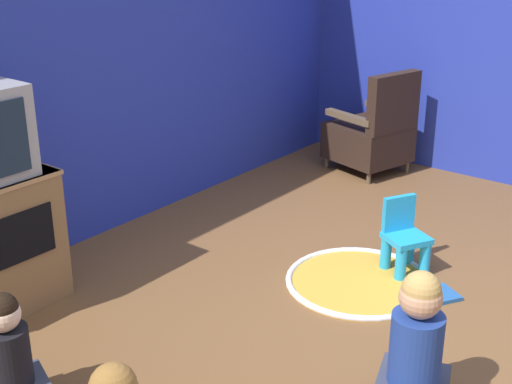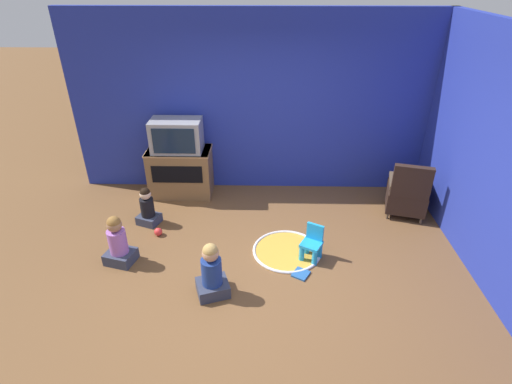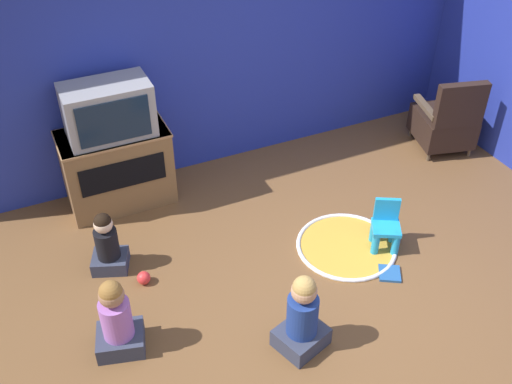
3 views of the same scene
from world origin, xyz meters
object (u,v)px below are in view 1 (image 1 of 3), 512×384
at_px(yellow_kid_chair, 404,242).
at_px(child_watching_center, 9,360).
at_px(book, 440,294).
at_px(black_armchair, 372,134).
at_px(child_watching_left, 415,352).

distance_m(yellow_kid_chair, child_watching_center, 2.39).
bearing_deg(book, black_armchair, -19.12).
bearing_deg(yellow_kid_chair, child_watching_left, -122.79).
distance_m(child_watching_left, child_watching_center, 1.78).
height_order(black_armchair, book, black_armchair).
xyz_separation_m(yellow_kid_chair, child_watching_left, (-1.18, -0.66, 0.10)).
bearing_deg(child_watching_center, book, -5.97).
xyz_separation_m(yellow_kid_chair, child_watching_center, (-2.27, 0.75, 0.05)).
relative_size(child_watching_left, book, 2.70).
bearing_deg(book, child_watching_center, 93.53).
height_order(black_armchair, child_watching_left, black_armchair).
height_order(yellow_kid_chair, child_watching_center, child_watching_center).
relative_size(yellow_kid_chair, book, 1.84).
bearing_deg(child_watching_center, yellow_kid_chair, 2.65).
height_order(black_armchair, child_watching_center, black_armchair).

